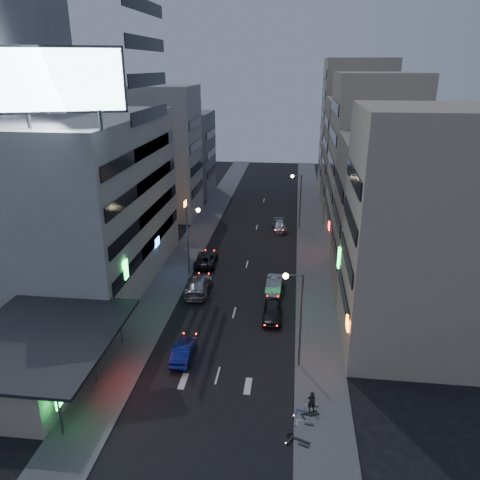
% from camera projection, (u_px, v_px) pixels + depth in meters
% --- Properties ---
extents(ground, '(180.00, 180.00, 0.00)m').
position_uv_depth(ground, '(208.00, 411.00, 32.86)').
color(ground, black).
rests_on(ground, ground).
extents(sidewalk_left, '(4.00, 120.00, 0.12)m').
position_uv_depth(sidewalk_left, '(190.00, 249.00, 61.63)').
color(sidewalk_left, '#4C4C4F').
rests_on(sidewalk_left, ground).
extents(sidewalk_right, '(4.00, 120.00, 0.12)m').
position_uv_depth(sidewalk_right, '(312.00, 254.00, 59.85)').
color(sidewalk_right, '#4C4C4F').
rests_on(sidewalk_right, ground).
extents(food_court, '(11.00, 13.00, 3.88)m').
position_uv_depth(food_court, '(33.00, 356.00, 35.57)').
color(food_court, '#B0A38A').
rests_on(food_court, ground).
extents(white_building, '(14.00, 24.00, 18.00)m').
position_uv_depth(white_building, '(84.00, 202.00, 50.20)').
color(white_building, '#B4B4AF').
rests_on(white_building, ground).
extents(grey_tower, '(10.00, 14.00, 34.00)m').
position_uv_depth(grey_tower, '(9.00, 122.00, 51.19)').
color(grey_tower, gray).
rests_on(grey_tower, ground).
extents(shophouse_near, '(10.00, 11.00, 20.00)m').
position_uv_depth(shophouse_near, '(413.00, 235.00, 37.45)').
color(shophouse_near, '#B0A38A').
rests_on(shophouse_near, ground).
extents(shophouse_mid, '(11.00, 12.00, 16.00)m').
position_uv_depth(shophouse_mid, '(391.00, 216.00, 48.79)').
color(shophouse_mid, gray).
rests_on(shophouse_mid, ground).
extents(shophouse_far, '(10.00, 14.00, 22.00)m').
position_uv_depth(shophouse_far, '(371.00, 163.00, 59.88)').
color(shophouse_far, '#B0A38A').
rests_on(shophouse_far, ground).
extents(far_left_a, '(11.00, 10.00, 20.00)m').
position_uv_depth(far_left_a, '(161.00, 153.00, 72.93)').
color(far_left_a, '#B4B4AF').
rests_on(far_left_a, ground).
extents(far_left_b, '(12.00, 10.00, 15.00)m').
position_uv_depth(far_left_b, '(179.00, 154.00, 85.95)').
color(far_left_b, gray).
rests_on(far_left_b, ground).
extents(far_right_a, '(11.00, 12.00, 18.00)m').
position_uv_depth(far_right_a, '(360.00, 157.00, 74.48)').
color(far_right_a, gray).
rests_on(far_right_a, ground).
extents(far_right_b, '(12.00, 12.00, 24.00)m').
position_uv_depth(far_right_b, '(355.00, 127.00, 86.39)').
color(far_right_b, '#B0A38A').
rests_on(far_right_b, ground).
extents(billboard, '(9.52, 3.75, 6.20)m').
position_uv_depth(billboard, '(59.00, 81.00, 35.99)').
color(billboard, '#595B60').
rests_on(billboard, white_building).
extents(street_lamp_right_near, '(1.60, 0.44, 8.02)m').
position_uv_depth(street_lamp_right_near, '(296.00, 307.00, 35.90)').
color(street_lamp_right_near, '#595B60').
rests_on(street_lamp_right_near, sidewalk_right).
extents(street_lamp_left, '(1.60, 0.44, 8.02)m').
position_uv_depth(street_lamp_left, '(191.00, 232.00, 52.10)').
color(street_lamp_left, '#595B60').
rests_on(street_lamp_left, sidewalk_left).
extents(street_lamp_right_far, '(1.60, 0.44, 8.02)m').
position_uv_depth(street_lamp_right_far, '(298.00, 194.00, 67.52)').
color(street_lamp_right_far, '#595B60').
rests_on(street_lamp_right_far, sidewalk_right).
extents(parked_car_right_near, '(1.80, 4.39, 1.49)m').
position_uv_depth(parked_car_right_near, '(272.00, 312.00, 44.45)').
color(parked_car_right_near, black).
rests_on(parked_car_right_near, ground).
extents(parked_car_right_mid, '(1.79, 4.70, 1.53)m').
position_uv_depth(parked_car_right_mid, '(274.00, 285.00, 49.85)').
color(parked_car_right_mid, '#93959A').
rests_on(parked_car_right_mid, ground).
extents(parked_car_left, '(2.58, 5.30, 1.45)m').
position_uv_depth(parked_car_left, '(206.00, 259.00, 56.76)').
color(parked_car_left, black).
rests_on(parked_car_left, ground).
extents(parked_car_right_far, '(2.44, 4.79, 1.33)m').
position_uv_depth(parked_car_right_far, '(280.00, 226.00, 68.55)').
color(parked_car_right_far, '#A3A4AB').
rests_on(parked_car_right_far, ground).
extents(road_car_blue, '(1.60, 4.31, 1.41)m').
position_uv_depth(road_car_blue, '(183.00, 351.00, 38.48)').
color(road_car_blue, navy).
rests_on(road_car_blue, ground).
extents(road_car_silver, '(2.58, 6.00, 1.72)m').
position_uv_depth(road_car_silver, '(198.00, 285.00, 49.72)').
color(road_car_silver, '#999AA1').
rests_on(road_car_silver, ground).
extents(person, '(0.65, 0.49, 1.60)m').
position_uv_depth(person, '(312.00, 401.00, 32.40)').
color(person, black).
rests_on(person, sidewalk_right).
extents(scooter_black_a, '(1.39, 2.13, 1.24)m').
position_uv_depth(scooter_black_a, '(312.00, 435.00, 29.66)').
color(scooter_black_a, black).
rests_on(scooter_black_a, sidewalk_right).
extents(scooter_silver_a, '(0.79, 1.83, 1.08)m').
position_uv_depth(scooter_silver_a, '(315.00, 415.00, 31.49)').
color(scooter_silver_a, '#919497').
rests_on(scooter_silver_a, sidewalk_right).
extents(scooter_blue, '(0.90, 1.78, 1.04)m').
position_uv_depth(scooter_blue, '(313.00, 407.00, 32.32)').
color(scooter_blue, navy).
rests_on(scooter_blue, sidewalk_right).
extents(scooter_black_b, '(1.33, 1.94, 1.13)m').
position_uv_depth(scooter_black_b, '(317.00, 403.00, 32.55)').
color(scooter_black_b, black).
rests_on(scooter_black_b, sidewalk_right).
extents(scooter_silver_b, '(0.78, 1.67, 0.98)m').
position_uv_depth(scooter_silver_b, '(318.00, 398.00, 33.23)').
color(scooter_silver_b, gray).
rests_on(scooter_silver_b, sidewalk_right).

